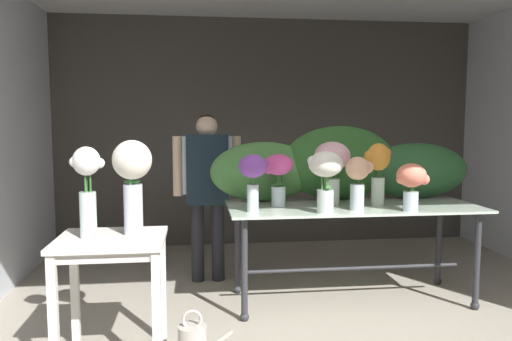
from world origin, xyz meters
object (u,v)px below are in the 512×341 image
object	(u,v)px
vase_sunset_hydrangea	(378,167)
vase_cream_lisianthus_tall	(132,176)
vase_fuchsia_freesia	(278,172)
vase_peach_lilies	(358,178)
vase_violet_roses	(252,174)
vase_ivory_ranunculus	(325,173)
vase_white_roses_tall	(87,186)
display_table_glass	(352,220)
florist	(207,179)
side_table_white	(112,256)
vase_coral_tulips	(412,181)
vase_blush_anemones	(333,163)

from	to	relation	value
vase_sunset_hydrangea	vase_cream_lisianthus_tall	distance (m)	2.02
vase_fuchsia_freesia	vase_peach_lilies	bearing A→B (deg)	-21.50
vase_violet_roses	vase_ivory_ranunculus	bearing A→B (deg)	-12.83
vase_sunset_hydrangea	vase_white_roses_tall	world-z (taller)	vase_white_roses_tall
display_table_glass	florist	world-z (taller)	florist
vase_peach_lilies	vase_white_roses_tall	bearing A→B (deg)	-161.87
vase_violet_roses	vase_white_roses_tall	distance (m)	1.26
display_table_glass	side_table_white	bearing A→B (deg)	-155.03
display_table_glass	vase_ivory_ranunculus	distance (m)	0.62
vase_coral_tulips	vase_white_roses_tall	distance (m)	2.35
florist	vase_white_roses_tall	world-z (taller)	florist
vase_peach_lilies	vase_violet_roses	size ratio (longest dim) A/B	0.95
side_table_white	vase_sunset_hydrangea	xyz separation A→B (m)	(2.01, 0.81, 0.45)
vase_sunset_hydrangea	vase_coral_tulips	xyz separation A→B (m)	(0.15, -0.30, -0.08)
vase_violet_roses	vase_fuchsia_freesia	xyz separation A→B (m)	(0.23, 0.21, -0.02)
vase_sunset_hydrangea	vase_fuchsia_freesia	xyz separation A→B (m)	(-0.82, 0.05, -0.04)
display_table_glass	vase_white_roses_tall	bearing A→B (deg)	-156.54
vase_blush_anemones	vase_fuchsia_freesia	bearing A→B (deg)	-178.82
side_table_white	vase_peach_lilies	xyz separation A→B (m)	(1.77, 0.62, 0.39)
display_table_glass	vase_ivory_ranunculus	size ratio (longest dim) A/B	4.41
display_table_glass	vase_blush_anemones	distance (m)	0.50
vase_fuchsia_freesia	vase_ivory_ranunculus	size ratio (longest dim) A/B	0.91
side_table_white	vase_violet_roses	size ratio (longest dim) A/B	1.81
vase_peach_lilies	vase_violet_roses	xyz separation A→B (m)	(-0.82, 0.02, 0.04)
vase_peach_lilies	vase_cream_lisianthus_tall	distance (m)	1.74
florist	vase_blush_anemones	distance (m)	1.22
vase_ivory_ranunculus	vase_coral_tulips	bearing A→B (deg)	-0.91
vase_cream_lisianthus_tall	florist	bearing A→B (deg)	71.25
vase_violet_roses	vase_coral_tulips	world-z (taller)	vase_violet_roses
vase_ivory_ranunculus	vase_white_roses_tall	xyz separation A→B (m)	(-1.62, -0.52, 0.00)
side_table_white	vase_peach_lilies	world-z (taller)	vase_peach_lilies
display_table_glass	vase_fuchsia_freesia	size ratio (longest dim) A/B	4.83
vase_sunset_hydrangea	vase_blush_anemones	xyz separation A→B (m)	(-0.37, 0.05, 0.03)
vase_peach_lilies	vase_white_roses_tall	size ratio (longest dim) A/B	0.75
side_table_white	vase_white_roses_tall	world-z (taller)	vase_white_roses_tall
vase_violet_roses	vase_sunset_hydrangea	xyz separation A→B (m)	(1.06, 0.17, 0.02)
florist	vase_fuchsia_freesia	world-z (taller)	florist
florist	vase_blush_anemones	bearing A→B (deg)	-32.93
vase_peach_lilies	vase_white_roses_tall	world-z (taller)	vase_white_roses_tall
vase_sunset_hydrangea	vase_cream_lisianthus_tall	size ratio (longest dim) A/B	0.86
vase_peach_lilies	vase_blush_anemones	world-z (taller)	vase_blush_anemones
display_table_glass	vase_peach_lilies	world-z (taller)	vase_peach_lilies
vase_white_roses_tall	vase_violet_roses	bearing A→B (deg)	30.78
vase_sunset_hydrangea	vase_ivory_ranunculus	bearing A→B (deg)	-150.97
vase_violet_roses	vase_coral_tulips	bearing A→B (deg)	-6.25
florist	vase_peach_lilies	xyz separation A→B (m)	(1.15, -0.90, 0.09)
vase_blush_anemones	vase_cream_lisianthus_tall	xyz separation A→B (m)	(-1.51, -0.81, 0.01)
vase_coral_tulips	display_table_glass	bearing A→B (deg)	137.06
side_table_white	vase_blush_anemones	world-z (taller)	vase_blush_anemones
display_table_glass	vase_coral_tulips	world-z (taller)	vase_coral_tulips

